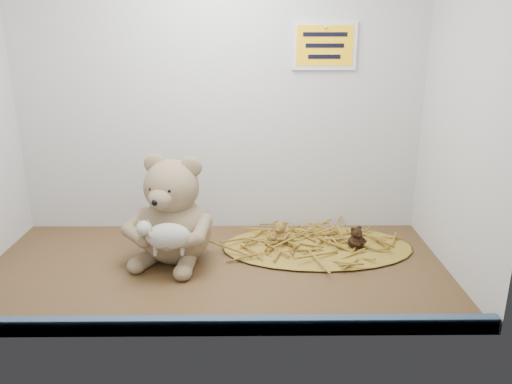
{
  "coord_description": "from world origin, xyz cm",
  "views": [
    {
      "loc": [
        9.29,
        -117.13,
        59.15
      ],
      "look_at": [
        10.38,
        1.77,
        20.48
      ],
      "focal_mm": 35.0,
      "sensor_mm": 36.0,
      "label": 1
    }
  ],
  "objects_px": {
    "toy_lamb": "(168,236)",
    "mini_teddy_tan": "(280,231)",
    "mini_teddy_brown": "(356,237)",
    "main_teddy": "(174,209)"
  },
  "relations": [
    {
      "from": "main_teddy",
      "to": "toy_lamb",
      "type": "bearing_deg",
      "value": -72.24
    },
    {
      "from": "main_teddy",
      "to": "mini_teddy_brown",
      "type": "distance_m",
      "value": 0.51
    },
    {
      "from": "toy_lamb",
      "to": "mini_teddy_brown",
      "type": "bearing_deg",
      "value": 17.41
    },
    {
      "from": "mini_teddy_tan",
      "to": "mini_teddy_brown",
      "type": "distance_m",
      "value": 0.21
    },
    {
      "from": "toy_lamb",
      "to": "mini_teddy_tan",
      "type": "height_order",
      "value": "toy_lamb"
    },
    {
      "from": "mini_teddy_brown",
      "to": "main_teddy",
      "type": "bearing_deg",
      "value": 157.55
    },
    {
      "from": "mini_teddy_tan",
      "to": "mini_teddy_brown",
      "type": "relative_size",
      "value": 1.05
    },
    {
      "from": "toy_lamb",
      "to": "mini_teddy_brown",
      "type": "distance_m",
      "value": 0.52
    },
    {
      "from": "toy_lamb",
      "to": "mini_teddy_tan",
      "type": "xyz_separation_m",
      "value": [
        0.29,
        0.19,
        -0.07
      ]
    },
    {
      "from": "main_teddy",
      "to": "mini_teddy_brown",
      "type": "bearing_deg",
      "value": 23.71
    }
  ]
}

